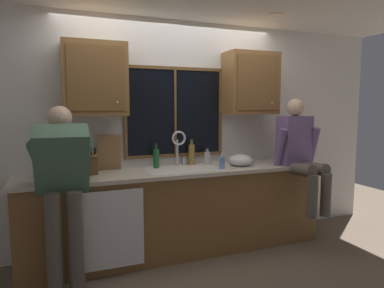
{
  "coord_description": "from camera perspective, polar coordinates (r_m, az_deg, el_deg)",
  "views": [
    {
      "loc": [
        -1.2,
        -3.72,
        1.59
      ],
      "look_at": [
        0.14,
        -0.3,
        1.19
      ],
      "focal_mm": 32.0,
      "sensor_mm": 36.0,
      "label": 1
    }
  ],
  "objects": [
    {
      "name": "countertop",
      "position": [
        3.68,
        -1.93,
        -4.55
      ],
      "size": [
        3.3,
        0.62,
        0.04
      ],
      "primitive_type": "cube",
      "color": "beige",
      "rests_on": "lower_cabinet_run"
    },
    {
      "name": "window_frame_left",
      "position": [
        3.76,
        -11.07,
        5.15
      ],
      "size": [
        0.03,
        0.02,
        0.95
      ],
      "primitive_type": "cube",
      "color": "brown"
    },
    {
      "name": "knife_block",
      "position": [
        3.51,
        -16.48,
        -3.21
      ],
      "size": [
        0.12,
        0.18,
        0.32
      ],
      "color": "brown",
      "rests_on": "countertop"
    },
    {
      "name": "window_frame_top",
      "position": [
        3.93,
        -2.85,
        12.5
      ],
      "size": [
        1.17,
        0.02,
        0.04
      ],
      "primitive_type": "cube",
      "color": "brown"
    },
    {
      "name": "cutting_board",
      "position": [
        3.69,
        -13.59,
        -1.4
      ],
      "size": [
        0.24,
        0.1,
        0.38
      ],
      "primitive_type": "cube",
      "rotation": [
        0.21,
        0.0,
        0.0
      ],
      "color": "#997047",
      "rests_on": "countertop"
    },
    {
      "name": "person_sitting_on_counter",
      "position": [
        4.08,
        17.51,
        -0.88
      ],
      "size": [
        0.54,
        0.62,
        1.26
      ],
      "color": "#595147",
      "rests_on": "countertop"
    },
    {
      "name": "window_frame_right",
      "position": [
        4.12,
        4.72,
        5.33
      ],
      "size": [
        0.03,
        0.02,
        0.95
      ],
      "primitive_type": "cube",
      "color": "brown"
    },
    {
      "name": "faucet",
      "position": [
        3.83,
        -2.19,
        0.01
      ],
      "size": [
        0.18,
        0.09,
        0.4
      ],
      "color": "silver",
      "rests_on": "countertop"
    },
    {
      "name": "mixing_bowl",
      "position": [
        3.94,
        8.08,
        -2.71
      ],
      "size": [
        0.27,
        0.27,
        0.14
      ],
      "primitive_type": "ellipsoid",
      "color": "silver",
      "rests_on": "countertop"
    },
    {
      "name": "bottle_amber_small",
      "position": [
        3.94,
        -0.07,
        -1.68
      ],
      "size": [
        0.07,
        0.07,
        0.3
      ],
      "color": "olive",
      "rests_on": "countertop"
    },
    {
      "name": "bottle_green_glass",
      "position": [
        3.98,
        2.57,
        -2.29
      ],
      "size": [
        0.07,
        0.07,
        0.19
      ],
      "color": "#B7B7BC",
      "rests_on": "countertop"
    },
    {
      "name": "window_frame_bottom",
      "position": [
        3.94,
        -2.77,
        -1.87
      ],
      "size": [
        1.17,
        0.02,
        0.04
      ],
      "primitive_type": "cube",
      "color": "brown"
    },
    {
      "name": "sink",
      "position": [
        3.72,
        -1.37,
        -5.66
      ],
      "size": [
        0.8,
        0.46,
        0.21
      ],
      "color": "white",
      "rests_on": "lower_cabinet_run"
    },
    {
      "name": "soap_dispenser",
      "position": [
        3.69,
        5.02,
        -3.13
      ],
      "size": [
        0.06,
        0.07,
        0.18
      ],
      "color": "#668CCC",
      "rests_on": "countertop"
    },
    {
      "name": "window_glass",
      "position": [
        3.91,
        -2.86,
        5.3
      ],
      "size": [
        1.1,
        0.02,
        0.95
      ],
      "primitive_type": "cube",
      "color": "black"
    },
    {
      "name": "upper_cabinet_right",
      "position": [
        4.15,
        9.75,
        9.9
      ],
      "size": [
        0.62,
        0.36,
        0.72
      ],
      "color": "olive"
    },
    {
      "name": "bottle_tall_clear",
      "position": [
        3.76,
        -5.99,
        -2.33
      ],
      "size": [
        0.07,
        0.07,
        0.27
      ],
      "color": "#1E592D",
      "rests_on": "countertop"
    },
    {
      "name": "window_mullion_center",
      "position": [
        3.9,
        -2.8,
        5.3
      ],
      "size": [
        0.02,
        0.02,
        0.95
      ],
      "primitive_type": "cube",
      "color": "brown"
    },
    {
      "name": "ceiling_downlight_right",
      "position": [
        3.92,
        13.96,
        20.17
      ],
      "size": [
        0.14,
        0.14,
        0.01
      ],
      "primitive_type": "cylinder",
      "color": "#FFEAB2"
    },
    {
      "name": "upper_cabinet_left",
      "position": [
        3.58,
        -15.89,
        10.35
      ],
      "size": [
        0.62,
        0.36,
        0.72
      ],
      "color": "olive"
    },
    {
      "name": "lower_cabinet_run",
      "position": [
        3.81,
        -2.0,
        -11.31
      ],
      "size": [
        3.24,
        0.58,
        0.88
      ],
      "primitive_type": "cube",
      "color": "brown",
      "rests_on": "floor"
    },
    {
      "name": "back_wall",
      "position": [
        3.98,
        -3.72,
        1.7
      ],
      "size": [
        5.64,
        0.12,
        2.55
      ],
      "primitive_type": "cube",
      "color": "silver",
      "rests_on": "floor"
    },
    {
      "name": "dishwasher_front",
      "position": [
        3.34,
        -13.26,
        -13.74
      ],
      "size": [
        0.6,
        0.02,
        0.74
      ],
      "primitive_type": "cube",
      "color": "white"
    },
    {
      "name": "person_standing",
      "position": [
        3.15,
        -20.79,
        -5.46
      ],
      "size": [
        0.53,
        0.67,
        1.6
      ],
      "color": "#595147",
      "rests_on": "floor"
    }
  ]
}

